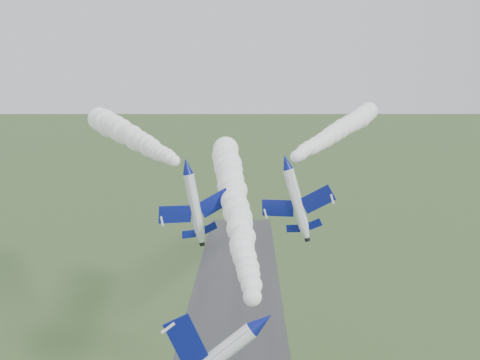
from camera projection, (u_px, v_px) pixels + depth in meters
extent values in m
cylinder|color=white|center=(262.00, 322.00, 45.41)|extent=(3.10, 8.28, 2.02)
cone|color=navy|center=(272.00, 351.00, 40.43)|extent=(2.29, 2.37, 2.02)
cone|color=white|center=(253.00, 299.00, 50.20)|extent=(2.24, 1.99, 2.02)
cylinder|color=black|center=(252.00, 295.00, 51.14)|extent=(1.09, 0.71, 1.03)
ellipsoid|color=black|center=(271.00, 329.00, 43.37)|extent=(1.71, 2.93, 1.35)
cube|color=navy|center=(239.00, 295.00, 45.55)|extent=(3.09, 2.67, 3.59)
cube|color=navy|center=(279.00, 343.00, 46.77)|extent=(3.09, 2.67, 3.59)
cube|color=navy|center=(245.00, 291.00, 49.03)|extent=(1.38, 1.22, 1.58)
cube|color=navy|center=(265.00, 315.00, 49.68)|extent=(1.38, 1.22, 1.58)
cube|color=navy|center=(266.00, 296.00, 49.11)|extent=(1.94, 1.76, 1.38)
cylinder|color=white|center=(187.00, 166.00, 77.79)|extent=(5.44, 8.91, 1.86)
cone|color=navy|center=(200.00, 172.00, 72.69)|extent=(2.67, 2.91, 1.86)
cone|color=white|center=(176.00, 161.00, 82.68)|extent=(2.49, 2.52, 1.86)
cylinder|color=black|center=(174.00, 160.00, 83.64)|extent=(1.12, 0.98, 0.94)
ellipsoid|color=black|center=(191.00, 164.00, 75.56)|extent=(2.41, 3.31, 1.24)
cube|color=navy|center=(164.00, 172.00, 77.45)|extent=(5.47, 4.35, 1.04)
cube|color=navy|center=(205.00, 161.00, 79.73)|extent=(5.47, 4.35, 1.04)
cube|color=navy|center=(167.00, 165.00, 81.21)|extent=(2.41, 1.95, 0.49)
cube|color=navy|center=(188.00, 160.00, 82.43)|extent=(2.41, 1.95, 0.49)
cube|color=navy|center=(176.00, 154.00, 81.25)|extent=(1.21, 1.78, 2.33)
cylinder|color=white|center=(286.00, 162.00, 76.19)|extent=(4.49, 8.68, 1.89)
cone|color=navy|center=(276.00, 167.00, 71.21)|extent=(2.50, 2.72, 1.89)
cone|color=white|center=(295.00, 157.00, 80.99)|extent=(2.37, 2.33, 1.89)
cylinder|color=black|center=(296.00, 157.00, 81.93)|extent=(1.10, 0.88, 0.96)
ellipsoid|color=black|center=(281.00, 160.00, 74.12)|extent=(2.12, 3.17, 1.26)
cube|color=navy|center=(269.00, 167.00, 78.07)|extent=(5.05, 3.74, 1.47)
cube|color=navy|center=(308.00, 157.00, 75.84)|extent=(5.05, 3.74, 1.47)
cube|color=navy|center=(283.00, 161.00, 80.74)|extent=(2.23, 1.68, 0.68)
cube|color=navy|center=(304.00, 156.00, 79.55)|extent=(2.23, 1.68, 0.68)
cube|color=navy|center=(291.00, 150.00, 79.82)|extent=(1.23, 1.78, 2.17)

